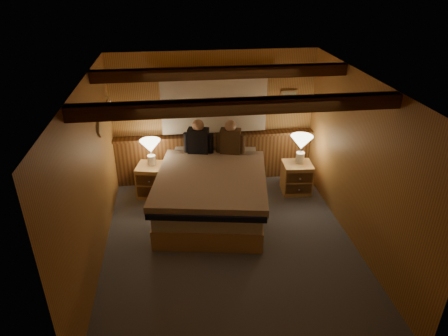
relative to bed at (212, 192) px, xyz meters
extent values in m
plane|color=#484C56|center=(0.17, -0.90, -0.39)|extent=(4.20, 4.20, 0.00)
plane|color=tan|center=(0.17, -0.90, 2.01)|extent=(4.20, 4.20, 0.00)
plane|color=#BB9043|center=(0.17, 1.20, 0.81)|extent=(3.60, 0.00, 3.60)
plane|color=#BB9043|center=(-1.63, -0.90, 0.81)|extent=(0.00, 4.20, 4.20)
plane|color=#BB9043|center=(1.97, -0.90, 0.81)|extent=(0.00, 4.20, 4.20)
plane|color=#BB9043|center=(0.17, -3.00, 0.81)|extent=(3.60, 0.00, 3.60)
cube|color=brown|center=(0.17, 1.14, 0.06)|extent=(3.60, 0.12, 0.90)
cube|color=brown|center=(0.17, 1.08, 0.53)|extent=(3.60, 0.22, 0.04)
cylinder|color=#4F2E13|center=(0.17, 1.12, 1.66)|extent=(2.10, 0.05, 0.05)
sphere|color=#4F2E13|center=(-0.88, 1.12, 1.66)|extent=(0.08, 0.08, 0.08)
sphere|color=#4F2E13|center=(1.22, 1.12, 1.66)|extent=(0.08, 0.08, 0.08)
cube|color=white|center=(0.17, 1.13, 1.11)|extent=(1.85, 0.08, 1.05)
cube|color=#4F2E13|center=(0.17, -1.50, 1.92)|extent=(3.60, 0.15, 0.16)
cube|color=#4F2E13|center=(0.17, 0.00, 1.92)|extent=(3.60, 0.15, 0.16)
cylinder|color=silver|center=(-1.57, 0.70, 1.36)|extent=(0.03, 0.55, 0.03)
torus|color=silver|center=(-1.54, 0.55, 1.24)|extent=(0.01, 0.21, 0.21)
torus|color=silver|center=(-1.54, 0.78, 1.24)|extent=(0.01, 0.21, 0.21)
cube|color=#A78553|center=(1.52, 1.18, 1.16)|extent=(0.30, 0.03, 0.25)
cube|color=beige|center=(1.52, 1.16, 1.16)|extent=(0.24, 0.01, 0.19)
cube|color=tan|center=(0.00, 0.02, -0.23)|extent=(1.93, 2.36, 0.32)
cube|color=silver|center=(0.00, 0.02, 0.06)|extent=(1.88, 2.32, 0.25)
cube|color=black|center=(-0.04, -0.24, 0.22)|extent=(1.92, 1.95, 0.08)
cube|color=pink|center=(-0.02, -0.11, 0.29)|extent=(1.99, 2.17, 0.13)
cube|color=silver|center=(-0.25, 0.90, 0.27)|extent=(0.69, 0.46, 0.17)
cube|color=silver|center=(0.54, 0.76, 0.27)|extent=(0.69, 0.46, 0.17)
cube|color=tan|center=(-0.96, 0.72, -0.10)|extent=(0.60, 0.56, 0.57)
cube|color=brown|center=(-1.01, 0.50, 0.01)|extent=(0.46, 0.12, 0.20)
cube|color=brown|center=(-1.01, 0.50, -0.21)|extent=(0.46, 0.12, 0.20)
cylinder|color=silver|center=(-1.01, 0.50, 0.01)|extent=(0.04, 0.04, 0.03)
cylinder|color=silver|center=(-1.01, 0.50, -0.21)|extent=(0.04, 0.04, 0.03)
cube|color=tan|center=(1.57, 0.51, -0.11)|extent=(0.53, 0.48, 0.55)
cube|color=brown|center=(1.55, 0.29, 0.00)|extent=(0.45, 0.05, 0.19)
cube|color=brown|center=(1.55, 0.29, -0.22)|extent=(0.45, 0.05, 0.19)
cylinder|color=silver|center=(1.55, 0.29, 0.00)|extent=(0.03, 0.03, 0.03)
cylinder|color=silver|center=(1.55, 0.29, -0.22)|extent=(0.03, 0.03, 0.03)
cylinder|color=white|center=(-0.96, 0.75, 0.27)|extent=(0.14, 0.14, 0.18)
cylinder|color=silver|center=(-0.96, 0.75, 0.39)|extent=(0.02, 0.02, 0.10)
cone|color=#F3E3BD|center=(-0.96, 0.75, 0.54)|extent=(0.35, 0.35, 0.21)
cylinder|color=white|center=(1.62, 0.56, 0.26)|extent=(0.15, 0.15, 0.19)
cylinder|color=silver|center=(1.62, 0.56, 0.39)|extent=(0.03, 0.03, 0.11)
cone|color=#F3E3BD|center=(1.62, 0.56, 0.55)|extent=(0.38, 0.38, 0.23)
cube|color=black|center=(-0.14, 0.80, 0.56)|extent=(0.39, 0.28, 0.46)
cylinder|color=black|center=(-0.34, 0.85, 0.52)|extent=(0.11, 0.11, 0.37)
cylinder|color=black|center=(0.06, 0.75, 0.52)|extent=(0.11, 0.11, 0.37)
sphere|color=tan|center=(-0.14, 0.80, 0.85)|extent=(0.20, 0.20, 0.20)
cube|color=#45301B|center=(0.40, 0.72, 0.55)|extent=(0.39, 0.28, 0.46)
cylinder|color=#45301B|center=(0.21, 0.77, 0.52)|extent=(0.11, 0.11, 0.36)
cylinder|color=#45301B|center=(0.60, 0.66, 0.52)|extent=(0.11, 0.11, 0.36)
sphere|color=tan|center=(0.40, 0.72, 0.84)|extent=(0.20, 0.20, 0.20)
cube|color=black|center=(-0.73, 0.63, -0.22)|extent=(0.63, 0.48, 0.34)
cylinder|color=black|center=(-0.73, 0.63, -0.03)|extent=(0.18, 0.35, 0.09)
camera|label=1|loc=(-0.52, -5.53, 3.27)|focal=32.00mm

